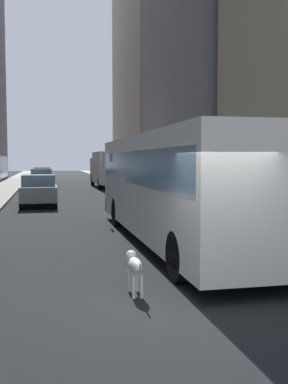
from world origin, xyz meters
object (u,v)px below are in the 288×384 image
at_px(transit_bus, 175,181).
at_px(dalmatian_dog, 134,265).
at_px(car_silver_sedan, 41,178).
at_px(box_truck, 108,168).
at_px(car_white_van, 42,175).
at_px(car_grey_wagon, 39,190).

xyz_separation_m(transit_bus, dalmatian_dog, (-2.13, -4.73, -1.26)).
relative_size(transit_bus, car_silver_sedan, 2.42).
xyz_separation_m(transit_bus, box_truck, (1.60, 26.02, -0.11)).
bearing_deg(car_silver_sedan, car_white_van, 90.00).
bearing_deg(car_white_van, dalmatian_dog, -87.36).
bearing_deg(car_white_van, car_silver_sedan, -90.00).
bearing_deg(car_white_van, transit_bus, -83.63).
height_order(car_grey_wagon, car_white_van, same).
distance_m(car_grey_wagon, box_truck, 15.73).
bearing_deg(dalmatian_dog, car_white_van, 92.64).
bearing_deg(car_grey_wagon, car_white_van, 90.00).
bearing_deg(dalmatian_dog, transit_bus, 65.75).
bearing_deg(car_silver_sedan, box_truck, -15.27).
bearing_deg(box_truck, car_white_van, 119.74).
bearing_deg(car_grey_wagon, box_truck, 69.11).
height_order(transit_bus, car_white_van, transit_bus).
relative_size(car_grey_wagon, car_white_van, 0.92).
height_order(car_silver_sedan, car_white_van, same).
bearing_deg(car_silver_sedan, car_grey_wagon, -90.00).
relative_size(transit_bus, car_grey_wagon, 2.71).
xyz_separation_m(car_white_van, dalmatian_dog, (1.87, -40.55, -0.31)).
height_order(transit_bus, car_grey_wagon, transit_bus).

